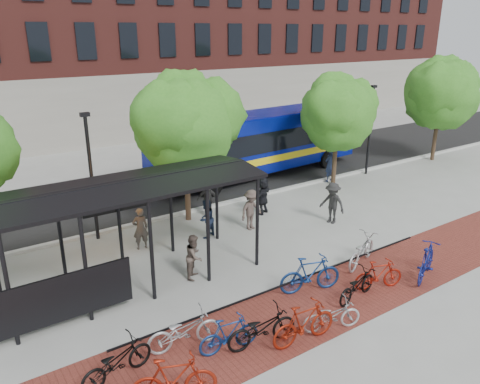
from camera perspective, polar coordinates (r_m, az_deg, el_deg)
ground at (r=20.11m, az=5.83°, el=-4.46°), size 160.00×160.00×0.00m
asphalt_street at (r=26.30m, az=-5.42°, el=1.33°), size 160.00×8.00×0.01m
curb at (r=23.04m, az=-0.56°, el=-1.05°), size 160.00×0.25×0.12m
brick_strip at (r=15.67m, az=12.10°, el=-12.12°), size 24.00×3.00×0.01m
bike_rack_rail at (r=15.43m, az=6.20°, el=-12.31°), size 12.00×0.05×0.95m
building_brick at (r=45.68m, az=-5.95°, el=21.56°), size 55.00×14.00×20.00m
bus_shelter at (r=14.91m, az=-17.19°, el=-1.43°), size 10.60×3.07×3.60m
tree_b at (r=19.90m, az=-6.58°, el=8.72°), size 5.15×4.20×6.47m
tree_c at (r=25.37m, az=11.92°, el=9.76°), size 4.66×3.80×5.92m
tree_d at (r=32.38m, az=23.39°, el=11.34°), size 5.39×4.40×6.55m
lamp_post_left at (r=19.02m, az=-17.69°, el=2.13°), size 0.35×0.20×5.12m
lamp_post_right at (r=27.91m, az=15.57°, el=7.57°), size 0.35×0.20×5.12m
bus at (r=26.86m, az=2.30°, el=6.33°), size 13.43×3.75×3.59m
bike_0 at (r=12.28m, az=-14.82°, el=-19.35°), size 2.03×1.05×1.01m
bike_1 at (r=11.42m, az=-8.07°, el=-21.70°), size 2.03×1.28×1.19m
bike_2 at (r=12.94m, az=-6.82°, el=-16.42°), size 2.10×1.04×1.06m
bike_3 at (r=12.76m, az=-1.38°, el=-16.96°), size 1.74×0.72×1.02m
bike_4 at (r=12.95m, az=2.66°, el=-16.21°), size 2.10×1.00×1.06m
bike_5 at (r=13.10m, az=7.82°, el=-15.57°), size 2.04×0.73×1.20m
bike_6 at (r=13.78m, az=11.12°, el=-14.56°), size 1.84×1.12×0.91m
bike_7 at (r=15.36m, az=8.56°, el=-9.88°), size 2.16×1.19×1.25m
bike_8 at (r=15.32m, az=14.05°, el=-10.98°), size 1.90×0.93×0.96m
bike_9 at (r=16.05m, az=16.54°, el=-9.63°), size 1.76×1.03×1.02m
bike_10 at (r=17.41m, az=14.57°, el=-6.90°), size 2.25×1.41×1.11m
bike_11 at (r=17.17m, az=21.78°, el=-7.86°), size 2.14×1.33×1.24m
pedestrian_1 at (r=18.33m, az=-12.05°, el=-4.37°), size 0.66×0.47×1.67m
pedestrian_2 at (r=18.95m, az=-4.14°, el=-3.25°), size 0.98×0.90×1.62m
pedestrian_3 at (r=19.64m, az=1.38°, el=-2.18°), size 1.24×0.87×1.75m
pedestrian_4 at (r=21.07m, az=-3.96°, el=-0.94°), size 0.99×0.84×1.59m
pedestrian_5 at (r=21.35m, az=2.79°, el=-0.44°), size 1.67×1.13×1.73m
pedestrian_7 at (r=26.40m, az=10.90°, el=3.29°), size 0.73×0.51×1.91m
pedestrian_8 at (r=16.02m, az=-5.59°, el=-7.81°), size 0.96×0.96×1.56m
pedestrian_9 at (r=20.67m, az=11.18°, el=-1.32°), size 0.95×1.31×1.83m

